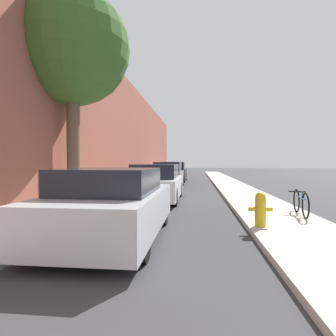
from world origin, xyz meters
TOP-DOWN VIEW (x-y plane):
  - ground_plane at (0.00, 16.00)m, footprint 120.00×120.00m
  - sidewalk_left at (-2.90, 16.00)m, footprint 2.00×52.00m
  - sidewalk_right at (2.90, 16.00)m, footprint 2.00×52.00m
  - building_facade_left at (-4.25, 16.00)m, footprint 0.70×52.00m
  - parked_car_silver at (-0.85, 5.58)m, footprint 1.87×4.01m
  - parked_car_white at (-0.79, 10.95)m, footprint 1.82×4.23m
  - parked_car_grey at (-0.95, 16.69)m, footprint 1.71×4.05m
  - parked_car_black at (-1.01, 21.89)m, footprint 1.80×4.18m
  - street_tree_near at (-3.39, 9.26)m, footprint 3.84×3.84m
  - fire_hydrant at (2.16, 6.41)m, footprint 0.49×0.23m
  - bicycle at (3.48, 7.79)m, footprint 0.44×1.57m

SIDE VIEW (x-z plane):
  - ground_plane at x=0.00m, z-range 0.00..0.00m
  - sidewalk_left at x=-2.90m, z-range 0.00..0.12m
  - sidewalk_right at x=2.90m, z-range 0.00..0.12m
  - bicycle at x=3.48m, z-range 0.13..0.77m
  - fire_hydrant at x=2.16m, z-range 0.13..0.87m
  - parked_car_silver at x=-0.85m, z-range -0.03..1.35m
  - parked_car_white at x=-0.79m, z-range -0.04..1.39m
  - parked_car_grey at x=-0.95m, z-range -0.04..1.48m
  - parked_car_black at x=-1.01m, z-range -0.05..1.50m
  - building_facade_left at x=-4.25m, z-range 0.00..7.14m
  - street_tree_near at x=-3.39m, z-range 1.74..8.90m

